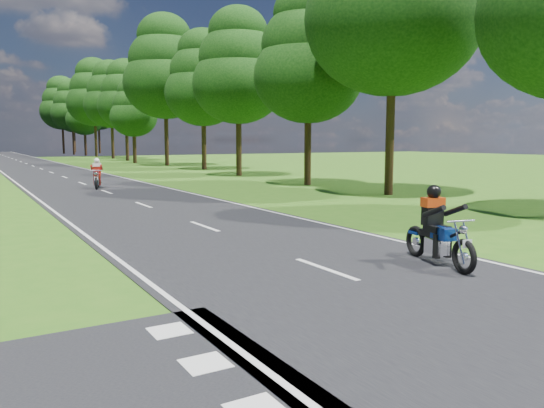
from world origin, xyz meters
TOP-DOWN VIEW (x-y plane):
  - ground at (0.00, 0.00)m, footprint 160.00×160.00m
  - main_road at (0.00, 50.00)m, footprint 7.00×140.00m
  - road_markings at (-0.14, 48.13)m, footprint 7.40×140.00m
  - treeline at (1.43, 60.06)m, footprint 40.00×115.35m
  - rider_near_blue at (2.19, 1.15)m, footprint 1.06×2.04m
  - rider_far_red at (0.06, 22.28)m, footprint 1.12×2.00m

SIDE VIEW (x-z plane):
  - ground at x=0.00m, z-range 0.00..0.00m
  - main_road at x=0.00m, z-range 0.00..0.02m
  - road_markings at x=-0.14m, z-range 0.02..0.03m
  - rider_far_red at x=0.06m, z-range 0.02..1.60m
  - rider_near_blue at x=2.19m, z-range 0.02..1.64m
  - treeline at x=1.43m, z-range 0.86..15.65m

